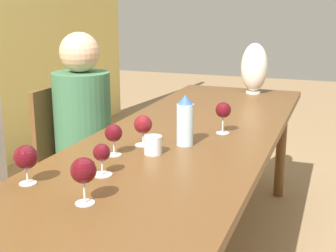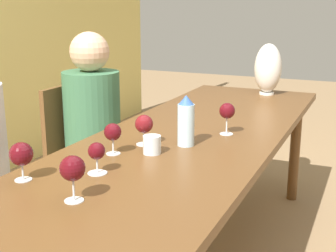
{
  "view_description": "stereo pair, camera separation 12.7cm",
  "coord_description": "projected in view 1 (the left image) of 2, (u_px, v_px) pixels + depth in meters",
  "views": [
    {
      "loc": [
        -1.78,
        -0.66,
        1.35
      ],
      "look_at": [
        -0.01,
        0.0,
        0.86
      ],
      "focal_mm": 50.0,
      "sensor_mm": 36.0,
      "label": 1
    },
    {
      "loc": [
        -1.74,
        -0.77,
        1.35
      ],
      "look_at": [
        -0.01,
        0.0,
        0.86
      ],
      "focal_mm": 50.0,
      "sensor_mm": 36.0,
      "label": 2
    }
  ],
  "objects": [
    {
      "name": "person_far",
      "position": [
        85.0,
        128.0,
        2.71
      ],
      "size": [
        0.33,
        0.33,
        1.2
      ],
      "color": "#2D2D38",
      "rests_on": "ground_plane"
    },
    {
      "name": "water_tumbler",
      "position": [
        153.0,
        145.0,
        1.9
      ],
      "size": [
        0.07,
        0.07,
        0.08
      ],
      "color": "silver",
      "rests_on": "dining_table"
    },
    {
      "name": "wine_glass_3",
      "position": [
        26.0,
        158.0,
        1.57
      ],
      "size": [
        0.08,
        0.08,
        0.14
      ],
      "color": "silver",
      "rests_on": "dining_table"
    },
    {
      "name": "chair_far",
      "position": [
        75.0,
        154.0,
        2.78
      ],
      "size": [
        0.44,
        0.44,
        0.88
      ],
      "color": "brown",
      "rests_on": "ground_plane"
    },
    {
      "name": "dining_table",
      "position": [
        169.0,
        163.0,
        2.01
      ],
      "size": [
        3.11,
        0.82,
        0.76
      ],
      "color": "brown",
      "rests_on": "ground_plane"
    },
    {
      "name": "vase",
      "position": [
        254.0,
        68.0,
        3.16
      ],
      "size": [
        0.18,
        0.18,
        0.34
      ],
      "color": "silver",
      "rests_on": "dining_table"
    },
    {
      "name": "wine_glass_1",
      "position": [
        102.0,
        154.0,
        1.66
      ],
      "size": [
        0.07,
        0.07,
        0.12
      ],
      "color": "silver",
      "rests_on": "dining_table"
    },
    {
      "name": "wine_glass_2",
      "position": [
        223.0,
        111.0,
        2.19
      ],
      "size": [
        0.07,
        0.07,
        0.15
      ],
      "color": "silver",
      "rests_on": "dining_table"
    },
    {
      "name": "wine_glass_0",
      "position": [
        143.0,
        125.0,
        2.01
      ],
      "size": [
        0.08,
        0.08,
        0.13
      ],
      "color": "silver",
      "rests_on": "dining_table"
    },
    {
      "name": "wine_glass_4",
      "position": [
        114.0,
        134.0,
        1.87
      ],
      "size": [
        0.07,
        0.07,
        0.13
      ],
      "color": "silver",
      "rests_on": "dining_table"
    },
    {
      "name": "water_bottle",
      "position": [
        185.0,
        121.0,
        2.01
      ],
      "size": [
        0.07,
        0.07,
        0.22
      ],
      "color": "silver",
      "rests_on": "dining_table"
    },
    {
      "name": "wine_glass_5",
      "position": [
        83.0,
        171.0,
        1.41
      ],
      "size": [
        0.08,
        0.08,
        0.15
      ],
      "color": "silver",
      "rests_on": "dining_table"
    }
  ]
}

